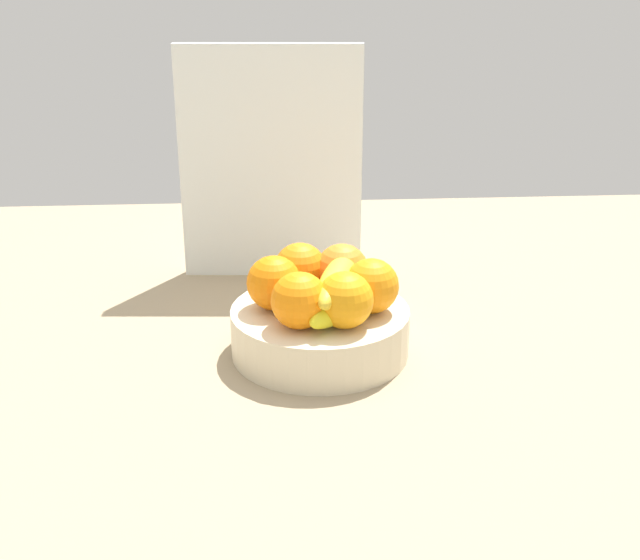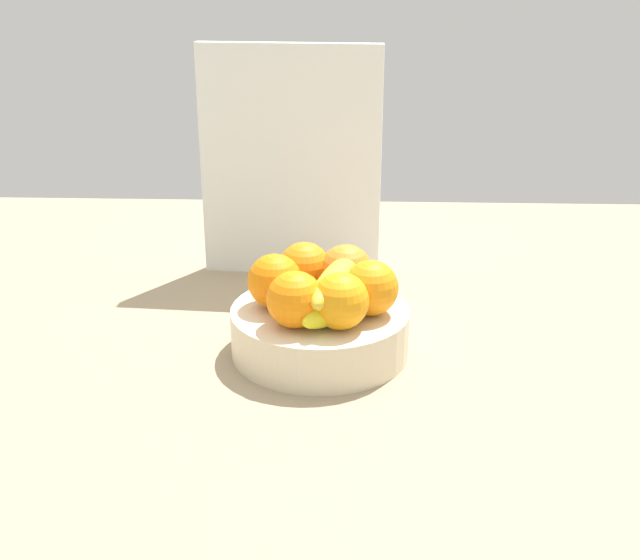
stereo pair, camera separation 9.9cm
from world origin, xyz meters
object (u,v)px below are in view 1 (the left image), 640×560
Objects in this scene: orange_back_left at (371,285)px; banana_bunch at (343,290)px; fruit_bowl at (320,331)px; orange_front_left at (274,283)px; orange_front_right at (299,300)px; orange_top_stack at (300,269)px; orange_back_right at (342,270)px; cutting_board at (271,164)px; orange_center at (345,300)px.

orange_back_left reaches higher than banana_bunch.
orange_front_left reaches higher than fruit_bowl.
orange_front_right is 1.00× the size of orange_top_stack.
orange_back_left is 6.23cm from orange_back_right.
cutting_board reaches higher than banana_bunch.
orange_front_right and orange_top_stack have the same top height.
orange_top_stack is 0.19× the size of cutting_board.
orange_back_left and orange_back_right have the same top height.
orange_center is at bearing -35.60° from orange_front_left.
orange_back_right is at bearing 55.16° from fruit_bowl.
orange_front_left and orange_front_right have the same top height.
orange_front_right is at bearing 177.58° from orange_center.
orange_front_left is 1.00× the size of orange_center.
orange_front_right reaches higher than banana_bunch.
banana_bunch is 0.51× the size of cutting_board.
orange_front_left is 1.00× the size of orange_top_stack.
orange_back_left is at bearing -63.65° from cutting_board.
orange_center is 11.68cm from orange_top_stack.
orange_front_left is at bearing 172.97° from orange_back_left.
fruit_bowl is 9.15cm from orange_back_left.
orange_back_left is at bearing -7.03° from orange_front_left.
orange_center is at bearing -129.47° from orange_back_left.
cutting_board is at bearing 101.33° from fruit_bowl.
orange_front_right is 0.38× the size of banana_bunch.
orange_front_right is 34.65cm from cutting_board.
banana_bunch is (-0.41, -5.82, -0.39)cm from orange_back_right.
orange_front_right is (2.96, -5.78, 0.00)cm from orange_front_left.
cutting_board is at bearing 105.96° from banana_bunch.
orange_front_right and orange_back_right have the same top height.
fruit_bowl is 6.87cm from banana_bunch.
banana_bunch is 32.07cm from cutting_board.
orange_front_left is 1.00× the size of orange_back_right.
orange_back_right is at bearing 85.99° from banana_bunch.
banana_bunch is (0.16, 4.07, -0.39)cm from orange_center.
orange_front_right is at bearing -121.82° from orange_back_right.
orange_back_left is 32.69cm from cutting_board.
orange_front_left and orange_top_stack have the same top height.
banana_bunch is (5.05, -6.54, -0.39)cm from orange_top_stack.
orange_front_left is at bearing 144.40° from orange_center.
orange_back_right is at bearing 58.18° from orange_front_right.
orange_top_stack is at bearing 144.72° from orange_back_left.
orange_front_left is 0.38× the size of banana_bunch.
orange_back_right is (3.19, 4.59, 6.54)cm from fruit_bowl.
fruit_bowl is 8.82cm from orange_center.
orange_front_right is 1.00× the size of orange_center.
orange_front_right is 0.19× the size of cutting_board.
orange_back_right and orange_top_stack have the same top height.
cutting_board reaches higher than orange_back_left.
orange_front_right is at bearing -154.90° from orange_back_left.
orange_back_left is at bearing -7.07° from fruit_bowl.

